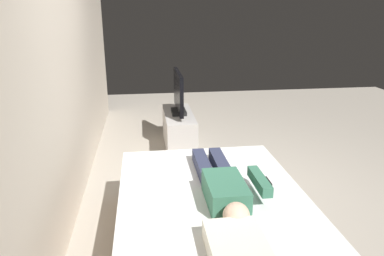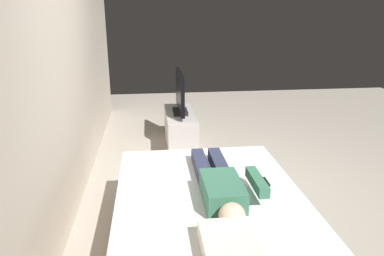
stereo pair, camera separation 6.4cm
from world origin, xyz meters
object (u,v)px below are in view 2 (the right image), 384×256
Objects in this scene: person at (221,185)px; bed at (210,227)px; remote at (265,182)px; tv at (180,94)px; pillow at (232,249)px; tv_stand at (180,130)px.

bed is at bearing 109.11° from person.
tv is (2.30, 0.51, 0.24)m from remote.
tv is at bearing 0.53° from bed.
bed is 4.37× the size of pillow.
tv is (0.00, 0.00, 0.53)m from tv_stand.
tv_stand is at bearing 12.51° from remote.
bed is 13.99× the size of remote.
bed is 0.59m from remote.
remote is 0.17× the size of tv.
person is at bearing 110.47° from remote.
pillow is (-0.73, 0.00, 0.34)m from bed.
tv reaches higher than remote.
tv reaches higher than person.
tv_stand is at bearing 0.53° from bed.
tv reaches higher than pillow.
person is 2.48m from tv_stand.
bed is at bearing 0.00° from pillow.
bed is at bearing 110.24° from remote.
person is at bearing -6.27° from pillow.
bed is at bearing -179.47° from tv_stand.
remote is (0.91, -0.49, -0.05)m from pillow.
tv_stand is at bearing 2.48° from person.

